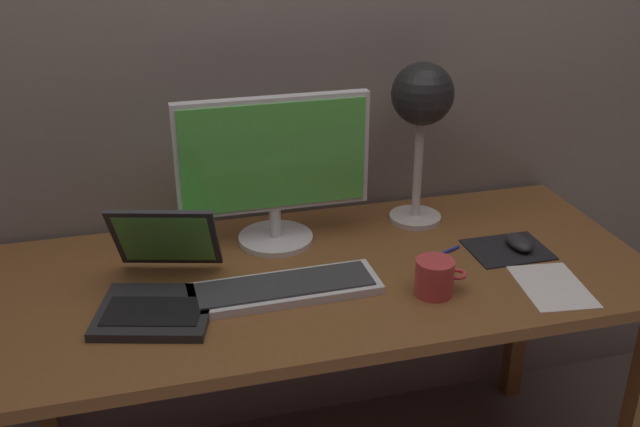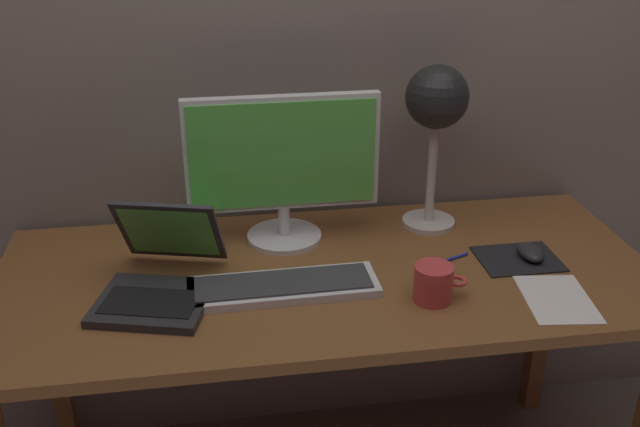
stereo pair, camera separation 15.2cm
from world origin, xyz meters
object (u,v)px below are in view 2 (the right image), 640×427
laptop (161,268)px  coffee_mug (434,283)px  monitor (283,163)px  mouse (530,252)px  keyboard_main (283,286)px  pen (446,261)px  desk_lamp (436,108)px

laptop → coffee_mug: bearing=-12.9°
monitor → mouse: (0.60, -0.20, -0.20)m
coffee_mug → mouse: bearing=26.3°
keyboard_main → mouse: (0.63, 0.06, 0.01)m
laptop → pen: laptop is taller
desk_lamp → mouse: desk_lamp is taller
pen → coffee_mug: bearing=-117.4°
coffee_mug → pen: (0.08, 0.16, -0.04)m
desk_lamp → mouse: bearing=-50.1°
desk_lamp → coffee_mug: (-0.10, -0.38, -0.29)m
keyboard_main → laptop: bearing=169.7°
keyboard_main → mouse: bearing=5.2°
laptop → desk_lamp: 0.80m
keyboard_main → monitor: bearing=83.0°
keyboard_main → coffee_mug: (0.33, -0.09, 0.03)m
laptop → mouse: laptop is taller
desk_lamp → mouse: 0.43m
mouse → coffee_mug: coffee_mug is taller
monitor → laptop: (-0.31, -0.21, -0.16)m
keyboard_main → mouse: size_ratio=4.61×
desk_lamp → laptop: bearing=-161.4°
monitor → laptop: bearing=-145.5°
pen → desk_lamp: bearing=85.1°
monitor → keyboard_main: size_ratio=1.11×
coffee_mug → keyboard_main: bearing=164.9°
coffee_mug → monitor: bearing=130.5°
laptop → mouse: 0.90m
monitor → coffee_mug: size_ratio=3.97×
desk_lamp → keyboard_main: bearing=-146.4°
desk_lamp → coffee_mug: bearing=-105.2°
monitor → pen: monitor is taller
monitor → keyboard_main: monitor is taller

